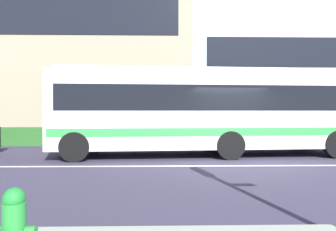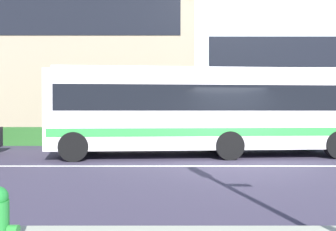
% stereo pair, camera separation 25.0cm
% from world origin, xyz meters
% --- Properties ---
extents(ground_plane, '(160.00, 160.00, 0.00)m').
position_xyz_m(ground_plane, '(0.00, 0.00, 0.00)').
color(ground_plane, '#3A3547').
extents(lane_centre_line, '(60.00, 0.16, 0.01)m').
position_xyz_m(lane_centre_line, '(0.00, 0.00, 0.00)').
color(lane_centre_line, silver).
rests_on(lane_centre_line, ground_plane).
extents(hedge_row_far, '(20.47, 1.10, 0.87)m').
position_xyz_m(hedge_row_far, '(-3.64, 5.82, 0.43)').
color(hedge_row_far, '#2B6227').
rests_on(hedge_row_far, ground_plane).
extents(apartment_block_left, '(21.86, 11.51, 13.24)m').
position_xyz_m(apartment_block_left, '(-11.48, 14.63, 6.62)').
color(apartment_block_left, tan).
rests_on(apartment_block_left, ground_plane).
extents(apartment_block_right, '(21.74, 11.51, 9.22)m').
position_xyz_m(apartment_block_right, '(10.32, 14.63, 4.61)').
color(apartment_block_right, silver).
rests_on(apartment_block_right, ground_plane).
extents(transit_bus, '(11.37, 3.19, 3.25)m').
position_xyz_m(transit_bus, '(-0.82, 2.26, 1.79)').
color(transit_bus, silver).
rests_on(transit_bus, ground_plane).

